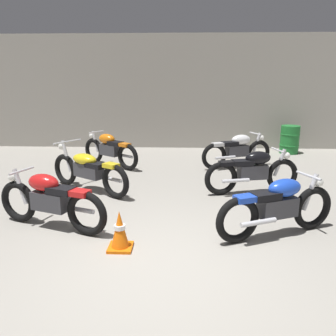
% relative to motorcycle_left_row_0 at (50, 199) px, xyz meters
% --- Properties ---
extents(ground_plane, '(60.00, 60.00, 0.00)m').
position_rel_motorcycle_left_row_0_xyz_m(ground_plane, '(1.71, -1.02, -0.46)').
color(ground_plane, gray).
extents(back_wall, '(13.31, 0.24, 3.60)m').
position_rel_motorcycle_left_row_0_xyz_m(back_wall, '(1.71, 6.56, 1.34)').
color(back_wall, '#9E998E').
rests_on(back_wall, ground).
extents(motorcycle_left_row_0, '(1.89, 0.80, 0.88)m').
position_rel_motorcycle_left_row_0_xyz_m(motorcycle_left_row_0, '(0.00, 0.00, 0.00)').
color(motorcycle_left_row_0, black).
rests_on(motorcycle_left_row_0, ground).
extents(motorcycle_left_row_1, '(1.86, 1.30, 0.97)m').
position_rel_motorcycle_left_row_0_xyz_m(motorcycle_left_row_1, '(0.09, 1.80, -0.01)').
color(motorcycle_left_row_1, black).
rests_on(motorcycle_left_row_1, ground).
extents(motorcycle_left_row_2, '(1.66, 1.25, 0.88)m').
position_rel_motorcycle_left_row_0_xyz_m(motorcycle_left_row_2, '(0.10, 3.86, 0.00)').
color(motorcycle_left_row_2, black).
rests_on(motorcycle_left_row_2, ground).
extents(motorcycle_right_row_0, '(1.86, 0.87, 0.88)m').
position_rel_motorcycle_left_row_0_xyz_m(motorcycle_right_row_0, '(3.36, -0.12, 0.00)').
color(motorcycle_right_row_0, black).
rests_on(motorcycle_right_row_0, ground).
extents(motorcycle_right_row_1, '(1.94, 0.68, 0.88)m').
position_rel_motorcycle_left_row_0_xyz_m(motorcycle_right_row_1, '(3.39, 1.81, 0.00)').
color(motorcycle_right_row_1, black).
rests_on(motorcycle_right_row_1, ground).
extents(motorcycle_right_row_2, '(1.87, 0.83, 0.88)m').
position_rel_motorcycle_left_row_0_xyz_m(motorcycle_right_row_2, '(3.40, 3.88, 0.00)').
color(motorcycle_right_row_2, black).
rests_on(motorcycle_right_row_2, ground).
extents(oil_drum, '(0.59, 0.59, 0.85)m').
position_rel_motorcycle_left_row_0_xyz_m(oil_drum, '(5.27, 5.71, -0.03)').
color(oil_drum, '#1E722D').
rests_on(oil_drum, ground).
extents(traffic_cone, '(0.32, 0.32, 0.54)m').
position_rel_motorcycle_left_row_0_xyz_m(traffic_cone, '(1.17, -0.62, -0.20)').
color(traffic_cone, orange).
rests_on(traffic_cone, ground).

